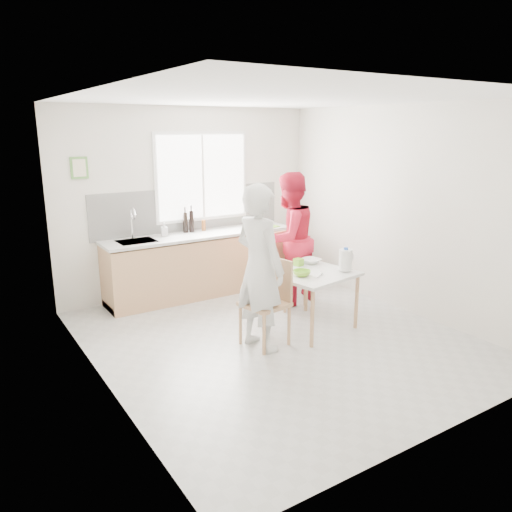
{
  "coord_description": "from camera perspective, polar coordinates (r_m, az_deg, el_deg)",
  "views": [
    {
      "loc": [
        -3.14,
        -4.43,
        2.39
      ],
      "look_at": [
        -0.16,
        0.2,
        0.98
      ],
      "focal_mm": 35.0,
      "sensor_mm": 36.0,
      "label": 1
    }
  ],
  "objects": [
    {
      "name": "person_red",
      "position": [
        6.87,
        3.75,
        1.93
      ],
      "size": [
        0.99,
        0.83,
        1.83
      ],
      "primitive_type": "imported",
      "rotation": [
        0.0,
        0.0,
        3.31
      ],
      "color": "red",
      "rests_on": "ground"
    },
    {
      "name": "bowl_white",
      "position": [
        6.42,
        6.27,
        -0.57
      ],
      "size": [
        0.28,
        0.28,
        0.06
      ],
      "primitive_type": "imported",
      "rotation": [
        0.0,
        0.0,
        0.17
      ],
      "color": "white",
      "rests_on": "dining_table"
    },
    {
      "name": "backsplash",
      "position": [
        7.46,
        -7.48,
        5.27
      ],
      "size": [
        3.0,
        0.02,
        0.65
      ],
      "primitive_type": "cube",
      "color": "white",
      "rests_on": "room_shell"
    },
    {
      "name": "person_white",
      "position": [
        5.42,
        0.4,
        -1.37
      ],
      "size": [
        0.55,
        0.74,
        1.84
      ],
      "primitive_type": "imported",
      "rotation": [
        0.0,
        0.0,
        1.74
      ],
      "color": "silver",
      "rests_on": "ground"
    },
    {
      "name": "soap_bottle",
      "position": [
        7.14,
        -10.43,
        3.03
      ],
      "size": [
        0.1,
        0.11,
        0.19
      ],
      "primitive_type": "imported",
      "rotation": [
        0.0,
        0.0,
        -0.24
      ],
      "color": "#999999",
      "rests_on": "kitchen_counter"
    },
    {
      "name": "cutting_board",
      "position": [
        7.69,
        1.18,
        3.39
      ],
      "size": [
        0.37,
        0.28,
        0.01
      ],
      "primitive_type": "cube",
      "rotation": [
        0.0,
        0.0,
        0.08
      ],
      "color": "#7BCD2F",
      "rests_on": "kitchen_counter"
    },
    {
      "name": "room_shell",
      "position": [
        5.48,
        2.56,
        6.54
      ],
      "size": [
        4.5,
        4.5,
        4.5
      ],
      "color": "silver",
      "rests_on": "ground"
    },
    {
      "name": "dining_table",
      "position": [
        6.07,
        6.15,
        -2.46
      ],
      "size": [
        1.08,
        1.08,
        0.72
      ],
      "rotation": [
        0.0,
        0.0,
        0.17
      ],
      "color": "silver",
      "rests_on": "ground"
    },
    {
      "name": "wine_bottle_b",
      "position": [
        7.32,
        -8.08,
        3.85
      ],
      "size": [
        0.07,
        0.07,
        0.3
      ],
      "primitive_type": "cylinder",
      "color": "black",
      "rests_on": "kitchen_counter"
    },
    {
      "name": "green_box",
      "position": [
        6.29,
        4.87,
        -0.7
      ],
      "size": [
        0.12,
        0.12,
        0.09
      ],
      "primitive_type": "cube",
      "rotation": [
        0.0,
        0.0,
        0.17
      ],
      "color": "#72B82A",
      "rests_on": "dining_table"
    },
    {
      "name": "ground",
      "position": [
        5.93,
        2.38,
        -9.4
      ],
      "size": [
        4.5,
        4.5,
        0.0
      ],
      "primitive_type": "plane",
      "color": "#B7B7B2",
      "rests_on": "ground"
    },
    {
      "name": "window",
      "position": [
        7.48,
        -6.16,
        9.0
      ],
      "size": [
        1.5,
        0.06,
        1.3
      ],
      "color": "white",
      "rests_on": "room_shell"
    },
    {
      "name": "chair_left",
      "position": [
        5.63,
        1.56,
        -4.81
      ],
      "size": [
        0.52,
        0.52,
        0.98
      ],
      "rotation": [
        0.0,
        0.0,
        -1.4
      ],
      "color": "tan",
      "rests_on": "ground"
    },
    {
      "name": "jar_amber",
      "position": [
        7.43,
        -6.01,
        3.51
      ],
      "size": [
        0.06,
        0.06,
        0.16
      ],
      "primitive_type": "cylinder",
      "color": "brown",
      "rests_on": "kitchen_counter"
    },
    {
      "name": "wine_bottle_a",
      "position": [
        7.33,
        -7.38,
        3.96
      ],
      "size": [
        0.07,
        0.07,
        0.32
      ],
      "primitive_type": "cylinder",
      "color": "black",
      "rests_on": "kitchen_counter"
    },
    {
      "name": "milk_jug",
      "position": [
        6.08,
        10.21,
        -0.39
      ],
      "size": [
        0.22,
        0.16,
        0.28
      ],
      "rotation": [
        0.0,
        0.0,
        0.17
      ],
      "color": "white",
      "rests_on": "dining_table"
    },
    {
      "name": "bowl_green",
      "position": [
        5.86,
        5.25,
        -1.96
      ],
      "size": [
        0.24,
        0.24,
        0.07
      ],
      "primitive_type": "imported",
      "rotation": [
        0.0,
        0.0,
        0.17
      ],
      "color": "#80C82E",
      "rests_on": "dining_table"
    },
    {
      "name": "kitchen_counter",
      "position": [
        7.38,
        -6.34,
        -1.21
      ],
      "size": [
        2.84,
        0.64,
        1.37
      ],
      "color": "tan",
      "rests_on": "ground"
    },
    {
      "name": "picture_frame",
      "position": [
        6.87,
        -19.55,
        9.47
      ],
      "size": [
        0.22,
        0.03,
        0.28
      ],
      "color": "#5B9745",
      "rests_on": "room_shell"
    },
    {
      "name": "chair_far",
      "position": [
        6.88,
        2.9,
        -1.14
      ],
      "size": [
        0.54,
        0.54,
        1.0
      ],
      "rotation": [
        0.0,
        0.0,
        0.17
      ],
      "color": "tan",
      "rests_on": "ground"
    },
    {
      "name": "spoon",
      "position": [
        5.85,
        7.27,
        -2.28
      ],
      "size": [
        0.14,
        0.09,
        0.01
      ],
      "primitive_type": "cylinder",
      "rotation": [
        0.0,
        1.57,
        0.52
      ],
      "color": "#A5A5AA",
      "rests_on": "dining_table"
    }
  ]
}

